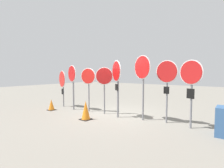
{
  "coord_description": "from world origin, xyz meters",
  "views": [
    {
      "loc": [
        4.48,
        -6.23,
        1.87
      ],
      "look_at": [
        -0.04,
        0.0,
        1.36
      ],
      "focal_mm": 28.0,
      "sensor_mm": 36.0,
      "label": 1
    }
  ],
  "objects_px": {
    "stop_sign_4": "(117,77)",
    "stop_sign_7": "(191,79)",
    "stop_sign_1": "(72,78)",
    "stop_sign_2": "(88,79)",
    "stop_sign_3": "(104,79)",
    "stop_sign_5": "(142,72)",
    "stop_sign_6": "(167,77)",
    "stop_sign_0": "(62,81)",
    "traffic_cone_0": "(86,110)",
    "traffic_cone_1": "(51,105)"
  },
  "relations": [
    {
      "from": "stop_sign_2",
      "to": "stop_sign_4",
      "type": "relative_size",
      "value": 0.9
    },
    {
      "from": "stop_sign_1",
      "to": "stop_sign_0",
      "type": "bearing_deg",
      "value": -173.9
    },
    {
      "from": "stop_sign_5",
      "to": "stop_sign_2",
      "type": "bearing_deg",
      "value": -153.17
    },
    {
      "from": "stop_sign_0",
      "to": "stop_sign_1",
      "type": "bearing_deg",
      "value": 8.68
    },
    {
      "from": "traffic_cone_0",
      "to": "traffic_cone_1",
      "type": "height_order",
      "value": "traffic_cone_0"
    },
    {
      "from": "stop_sign_0",
      "to": "stop_sign_3",
      "type": "relative_size",
      "value": 0.93
    },
    {
      "from": "stop_sign_2",
      "to": "stop_sign_4",
      "type": "xyz_separation_m",
      "value": [
        1.72,
        -0.11,
        0.14
      ]
    },
    {
      "from": "stop_sign_4",
      "to": "stop_sign_7",
      "type": "height_order",
      "value": "stop_sign_4"
    },
    {
      "from": "stop_sign_2",
      "to": "stop_sign_7",
      "type": "xyz_separation_m",
      "value": [
        4.51,
        0.13,
        0.13
      ]
    },
    {
      "from": "stop_sign_3",
      "to": "stop_sign_5",
      "type": "relative_size",
      "value": 0.83
    },
    {
      "from": "stop_sign_4",
      "to": "stop_sign_6",
      "type": "distance_m",
      "value": 1.97
    },
    {
      "from": "stop_sign_6",
      "to": "stop_sign_7",
      "type": "relative_size",
      "value": 1.01
    },
    {
      "from": "stop_sign_4",
      "to": "traffic_cone_0",
      "type": "relative_size",
      "value": 3.17
    },
    {
      "from": "stop_sign_6",
      "to": "stop_sign_0",
      "type": "bearing_deg",
      "value": -172.84
    },
    {
      "from": "stop_sign_1",
      "to": "stop_sign_5",
      "type": "bearing_deg",
      "value": 20.72
    },
    {
      "from": "stop_sign_1",
      "to": "traffic_cone_1",
      "type": "xyz_separation_m",
      "value": [
        -0.76,
        -0.71,
        -1.31
      ]
    },
    {
      "from": "stop_sign_1",
      "to": "stop_sign_2",
      "type": "relative_size",
      "value": 1.03
    },
    {
      "from": "stop_sign_5",
      "to": "stop_sign_7",
      "type": "relative_size",
      "value": 1.11
    },
    {
      "from": "stop_sign_5",
      "to": "traffic_cone_1",
      "type": "bearing_deg",
      "value": -143.34
    },
    {
      "from": "stop_sign_0",
      "to": "traffic_cone_1",
      "type": "xyz_separation_m",
      "value": [
        0.28,
        -0.91,
        -1.14
      ]
    },
    {
      "from": "stop_sign_6",
      "to": "traffic_cone_1",
      "type": "bearing_deg",
      "value": -163.19
    },
    {
      "from": "stop_sign_5",
      "to": "traffic_cone_0",
      "type": "relative_size",
      "value": 3.35
    },
    {
      "from": "stop_sign_5",
      "to": "stop_sign_7",
      "type": "xyz_separation_m",
      "value": [
        1.75,
        0.02,
        -0.2
      ]
    },
    {
      "from": "stop_sign_3",
      "to": "stop_sign_7",
      "type": "distance_m",
      "value": 3.57
    },
    {
      "from": "stop_sign_4",
      "to": "stop_sign_5",
      "type": "relative_size",
      "value": 0.95
    },
    {
      "from": "stop_sign_0",
      "to": "stop_sign_6",
      "type": "bearing_deg",
      "value": 21.76
    },
    {
      "from": "traffic_cone_1",
      "to": "stop_sign_7",
      "type": "bearing_deg",
      "value": 8.95
    },
    {
      "from": "stop_sign_0",
      "to": "stop_sign_7",
      "type": "height_order",
      "value": "stop_sign_7"
    },
    {
      "from": "stop_sign_1",
      "to": "stop_sign_2",
      "type": "height_order",
      "value": "stop_sign_1"
    },
    {
      "from": "stop_sign_7",
      "to": "stop_sign_3",
      "type": "bearing_deg",
      "value": -158.62
    },
    {
      "from": "stop_sign_1",
      "to": "stop_sign_4",
      "type": "bearing_deg",
      "value": 17.52
    },
    {
      "from": "stop_sign_4",
      "to": "traffic_cone_0",
      "type": "distance_m",
      "value": 1.83
    },
    {
      "from": "stop_sign_6",
      "to": "traffic_cone_1",
      "type": "xyz_separation_m",
      "value": [
        -5.37,
        -1.14,
        -1.45
      ]
    },
    {
      "from": "stop_sign_0",
      "to": "stop_sign_3",
      "type": "distance_m",
      "value": 2.94
    },
    {
      "from": "stop_sign_3",
      "to": "traffic_cone_0",
      "type": "height_order",
      "value": "stop_sign_3"
    },
    {
      "from": "stop_sign_4",
      "to": "traffic_cone_0",
      "type": "xyz_separation_m",
      "value": [
        -0.81,
        -1.0,
        -1.31
      ]
    },
    {
      "from": "stop_sign_4",
      "to": "stop_sign_5",
      "type": "distance_m",
      "value": 1.08
    },
    {
      "from": "stop_sign_7",
      "to": "traffic_cone_0",
      "type": "relative_size",
      "value": 3.03
    },
    {
      "from": "stop_sign_4",
      "to": "stop_sign_5",
      "type": "height_order",
      "value": "stop_sign_5"
    },
    {
      "from": "stop_sign_4",
      "to": "stop_sign_6",
      "type": "bearing_deg",
      "value": 45.72
    },
    {
      "from": "stop_sign_5",
      "to": "stop_sign_1",
      "type": "bearing_deg",
      "value": -151.63
    },
    {
      "from": "stop_sign_0",
      "to": "stop_sign_6",
      "type": "height_order",
      "value": "stop_sign_6"
    },
    {
      "from": "stop_sign_1",
      "to": "stop_sign_6",
      "type": "height_order",
      "value": "stop_sign_6"
    },
    {
      "from": "stop_sign_3",
      "to": "stop_sign_6",
      "type": "xyz_separation_m",
      "value": [
        2.71,
        0.25,
        0.15
      ]
    },
    {
      "from": "stop_sign_7",
      "to": "traffic_cone_0",
      "type": "height_order",
      "value": "stop_sign_7"
    },
    {
      "from": "stop_sign_4",
      "to": "traffic_cone_1",
      "type": "xyz_separation_m",
      "value": [
        -3.43,
        -0.74,
        -1.42
      ]
    },
    {
      "from": "stop_sign_2",
      "to": "stop_sign_5",
      "type": "xyz_separation_m",
      "value": [
        2.76,
        0.11,
        0.33
      ]
    },
    {
      "from": "stop_sign_1",
      "to": "stop_sign_6",
      "type": "distance_m",
      "value": 4.63
    },
    {
      "from": "stop_sign_4",
      "to": "traffic_cone_0",
      "type": "bearing_deg",
      "value": -94.88
    },
    {
      "from": "stop_sign_5",
      "to": "stop_sign_7",
      "type": "bearing_deg",
      "value": 25.14
    }
  ]
}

